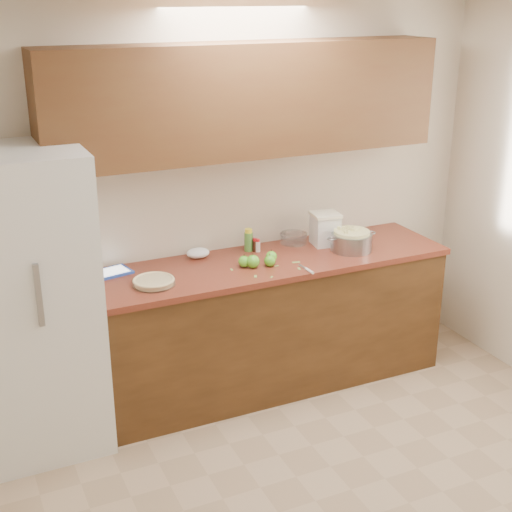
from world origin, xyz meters
name	(u,v)px	position (x,y,z in m)	size (l,w,h in m)	color
room_shell	(390,288)	(0.00, 0.00, 1.30)	(3.60, 3.60, 3.60)	tan
counter_run	(257,324)	(0.00, 1.48, 0.46)	(2.64, 0.68, 0.92)	#553318
upper_cabinets	(246,100)	(0.00, 1.63, 1.95)	(2.60, 0.34, 0.70)	#503218
fridge	(32,304)	(-1.44, 1.44, 0.90)	(0.70, 0.70, 1.80)	silver
pie	(154,282)	(-0.73, 1.37, 0.94)	(0.26, 0.26, 0.04)	silver
colander	(351,241)	(0.68, 1.40, 0.99)	(0.38, 0.28, 0.14)	gray
flour_canister	(325,229)	(0.58, 1.58, 1.04)	(0.21, 0.21, 0.23)	silver
tablet	(112,272)	(-0.92, 1.67, 0.93)	(0.26, 0.22, 0.02)	#2547B1
paring_knife	(309,270)	(0.23, 1.18, 0.93)	(0.03, 0.19, 0.02)	gray
lemon_bottle	(249,240)	(0.03, 1.68, 1.00)	(0.06, 0.06, 0.16)	#4C8C38
cinnamon_shaker	(258,246)	(0.08, 1.64, 0.96)	(0.04, 0.04, 0.09)	beige
vanilla_bottle	(255,245)	(0.07, 1.65, 0.97)	(0.03, 0.03, 0.09)	black
mixing_bowl	(294,238)	(0.39, 1.70, 0.96)	(0.20, 0.20, 0.07)	silver
paper_towel	(198,253)	(-0.32, 1.71, 0.95)	(0.16, 0.13, 0.06)	white
apple_left	(244,262)	(-0.12, 1.42, 0.96)	(0.08, 0.08, 0.09)	#55AF26
apple_center	(271,256)	(0.09, 1.43, 0.96)	(0.07, 0.07, 0.09)	#55AF26
apple_front	(253,261)	(-0.07, 1.38, 0.96)	(0.09, 0.09, 0.10)	#55AF26
apple_extra	(270,261)	(0.04, 1.36, 0.96)	(0.07, 0.07, 0.09)	#55AF26
peel_a	(296,262)	(0.23, 1.35, 0.92)	(0.05, 0.02, 0.00)	#8FB055
peel_b	(255,276)	(-0.12, 1.24, 0.92)	(0.04, 0.02, 0.00)	#8FB055
peel_c	(299,269)	(0.19, 1.24, 0.92)	(0.04, 0.02, 0.00)	#8FB055
peel_d	(232,270)	(-0.21, 1.41, 0.92)	(0.03, 0.01, 0.00)	#8FB055
peel_e	(277,266)	(0.08, 1.34, 0.92)	(0.03, 0.01, 0.00)	#8FB055
peel_f	(272,277)	(-0.03, 1.19, 0.92)	(0.03, 0.01, 0.00)	#8FB055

